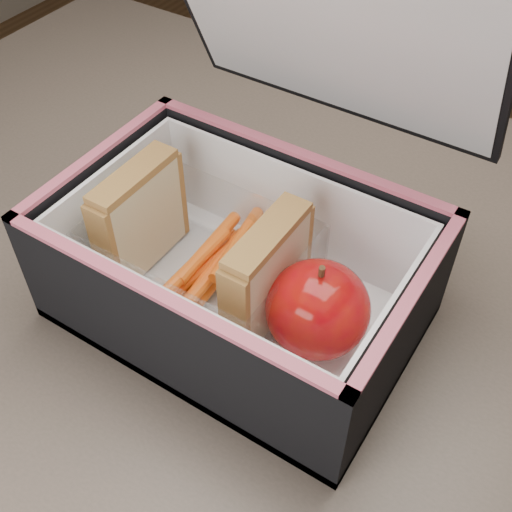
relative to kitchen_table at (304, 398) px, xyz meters
The scene contains 8 objects.
kitchen_table is the anchor object (origin of this frame).
lunch_bag 0.16m from the kitchen_table, behind, with size 0.28×0.27×0.27m.
plastic_tub 0.17m from the kitchen_table, behind, with size 0.17×0.12×0.07m, color white, non-canonical shape.
sandwich_left 0.22m from the kitchen_table, behind, with size 0.02×0.08×0.10m.
sandwich_right 0.16m from the kitchen_table, 164.43° to the right, with size 0.02×0.09×0.10m.
carrot_sticks 0.16m from the kitchen_table, behind, with size 0.04×0.14×0.03m.
paper_napkin 0.11m from the kitchen_table, 49.27° to the right, with size 0.08×0.08×0.01m, color white.
red_apple 0.15m from the kitchen_table, 53.32° to the right, with size 0.10×0.10×0.08m.
Camera 1 is at (0.13, -0.29, 1.17)m, focal length 45.00 mm.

